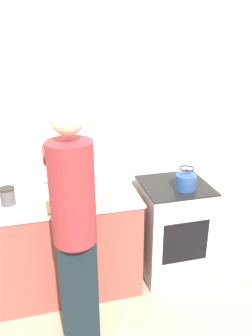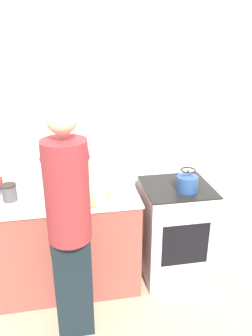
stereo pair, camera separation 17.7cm
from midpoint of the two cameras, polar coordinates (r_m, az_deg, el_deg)
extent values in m
plane|color=tan|center=(3.10, -2.49, -22.25)|extent=(12.00, 12.00, 0.00)
cube|color=white|center=(3.03, -4.68, 5.34)|extent=(8.00, 0.05, 2.60)
cube|color=#9E4C42|center=(3.04, -9.99, -12.71)|extent=(1.39, 0.62, 0.89)
cube|color=silver|center=(2.81, -10.59, -5.04)|extent=(1.41, 0.64, 0.02)
cube|color=silver|center=(3.19, 10.05, -10.78)|extent=(0.60, 0.58, 0.91)
cube|color=black|center=(2.97, 10.63, -3.27)|extent=(0.60, 0.58, 0.01)
cube|color=black|center=(2.94, 12.03, -12.95)|extent=(0.42, 0.01, 0.40)
cube|color=black|center=(2.62, -7.02, -19.73)|extent=(0.27, 0.17, 0.85)
cylinder|color=maroon|center=(2.18, -7.95, -4.16)|extent=(0.30, 0.30, 0.71)
sphere|color=beige|center=(2.02, -8.68, 8.51)|extent=(0.20, 0.20, 0.20)
cylinder|color=maroon|center=(2.37, -11.62, 2.69)|extent=(0.08, 0.30, 0.08)
cylinder|color=maroon|center=(2.38, -5.45, 3.10)|extent=(0.08, 0.30, 0.08)
cube|color=#A87A4C|center=(2.65, -7.71, -6.15)|extent=(0.39, 0.20, 0.02)
cube|color=silver|center=(2.64, -6.05, -5.93)|extent=(0.12, 0.08, 0.01)
cube|color=black|center=(2.61, -7.82, -6.41)|extent=(0.07, 0.05, 0.01)
cylinder|color=#284C8C|center=(2.87, 12.35, -2.68)|extent=(0.18, 0.18, 0.14)
cone|color=#284C8C|center=(2.84, 12.49, -1.13)|extent=(0.15, 0.15, 0.03)
sphere|color=black|center=(2.83, 12.53, -0.61)|extent=(0.02, 0.02, 0.02)
torus|color=black|center=(2.82, 12.55, -0.37)|extent=(0.13, 0.13, 0.01)
cylinder|color=#C6B789|center=(2.77, 0.22, -4.14)|extent=(0.19, 0.19, 0.07)
cylinder|color=#4C4C51|center=(2.80, -17.93, -4.22)|extent=(0.11, 0.11, 0.13)
cylinder|color=#28231E|center=(2.77, -18.10, -2.90)|extent=(0.12, 0.12, 0.01)
camera|label=1|loc=(0.09, -88.10, 0.76)|focal=35.00mm
camera|label=2|loc=(0.09, 91.90, -0.76)|focal=35.00mm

